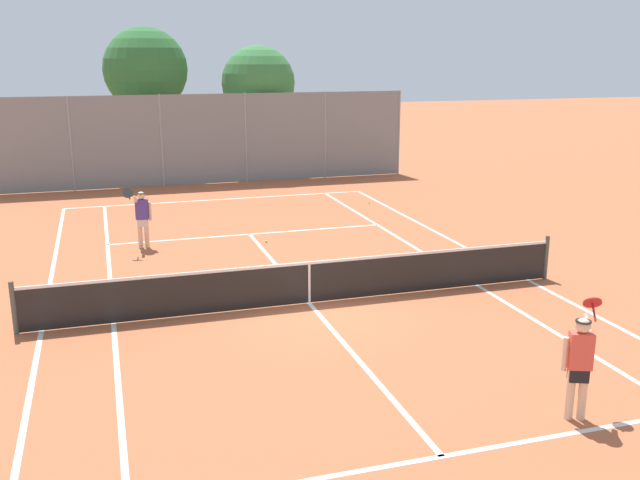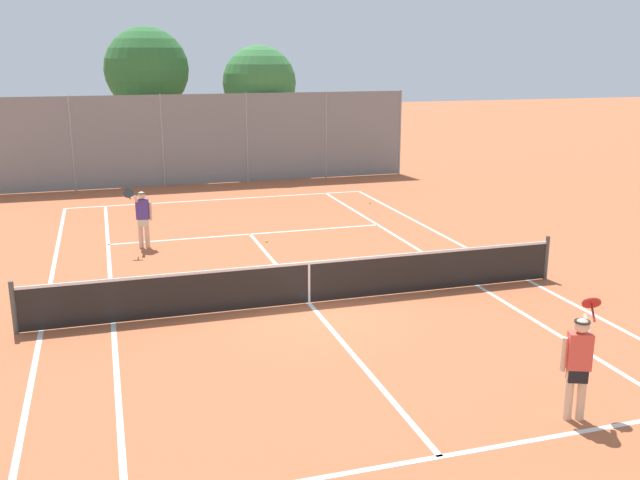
{
  "view_description": "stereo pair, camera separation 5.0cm",
  "coord_description": "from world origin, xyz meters",
  "px_view_note": "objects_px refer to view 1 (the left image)",
  "views": [
    {
      "loc": [
        -4.12,
        -14.12,
        5.31
      ],
      "look_at": [
        0.71,
        1.5,
        1.0
      ],
      "focal_mm": 40.0,
      "sensor_mm": 36.0,
      "label": 1
    },
    {
      "loc": [
        -4.07,
        -14.14,
        5.31
      ],
      "look_at": [
        0.71,
        1.5,
        1.0
      ],
      "focal_mm": 40.0,
      "sensor_mm": 36.0,
      "label": 2
    }
  ],
  "objects_px": {
    "player_near_side": "(579,361)",
    "loose_tennis_ball_2": "(266,241)",
    "loose_tennis_ball_1": "(137,294)",
    "tree_behind_right": "(257,85)",
    "loose_tennis_ball_0": "(369,203)",
    "player_far_left": "(142,216)",
    "tree_behind_left": "(144,73)",
    "tennis_net": "(309,281)"
  },
  "relations": [
    {
      "from": "tree_behind_right",
      "to": "player_far_left",
      "type": "bearing_deg",
      "value": -117.03
    },
    {
      "from": "tennis_net",
      "to": "tree_behind_right",
      "type": "distance_m",
      "value": 17.67
    },
    {
      "from": "tennis_net",
      "to": "loose_tennis_ball_0",
      "type": "xyz_separation_m",
      "value": [
        5.08,
        9.57,
        -0.48
      ]
    },
    {
      "from": "tree_behind_left",
      "to": "tree_behind_right",
      "type": "bearing_deg",
      "value": -8.35
    },
    {
      "from": "loose_tennis_ball_1",
      "to": "loose_tennis_ball_2",
      "type": "distance_m",
      "value": 5.3
    },
    {
      "from": "tennis_net",
      "to": "player_far_left",
      "type": "relative_size",
      "value": 6.76
    },
    {
      "from": "tree_behind_right",
      "to": "loose_tennis_ball_0",
      "type": "bearing_deg",
      "value": -72.14
    },
    {
      "from": "loose_tennis_ball_0",
      "to": "loose_tennis_ball_2",
      "type": "height_order",
      "value": "same"
    },
    {
      "from": "tree_behind_right",
      "to": "loose_tennis_ball_1",
      "type": "bearing_deg",
      "value": -111.93
    },
    {
      "from": "loose_tennis_ball_1",
      "to": "player_far_left",
      "type": "bearing_deg",
      "value": 84.05
    },
    {
      "from": "loose_tennis_ball_2",
      "to": "loose_tennis_ball_1",
      "type": "bearing_deg",
      "value": -136.41
    },
    {
      "from": "player_far_left",
      "to": "tree_behind_right",
      "type": "xyz_separation_m",
      "value": [
        5.79,
        11.35,
        3.0
      ]
    },
    {
      "from": "player_far_left",
      "to": "loose_tennis_ball_2",
      "type": "xyz_separation_m",
      "value": [
        3.41,
        -0.45,
        -0.89
      ]
    },
    {
      "from": "loose_tennis_ball_0",
      "to": "tree_behind_left",
      "type": "bearing_deg",
      "value": 131.02
    },
    {
      "from": "player_far_left",
      "to": "loose_tennis_ball_1",
      "type": "bearing_deg",
      "value": -95.95
    },
    {
      "from": "loose_tennis_ball_0",
      "to": "loose_tennis_ball_1",
      "type": "bearing_deg",
      "value": -137.62
    },
    {
      "from": "loose_tennis_ball_1",
      "to": "tree_behind_left",
      "type": "distance_m",
      "value": 16.81
    },
    {
      "from": "tree_behind_left",
      "to": "loose_tennis_ball_2",
      "type": "bearing_deg",
      "value": -79.28
    },
    {
      "from": "tennis_net",
      "to": "player_far_left",
      "type": "xyz_separation_m",
      "value": [
        -3.15,
        5.78,
        0.42
      ]
    },
    {
      "from": "player_near_side",
      "to": "player_far_left",
      "type": "relative_size",
      "value": 1.0
    },
    {
      "from": "player_near_side",
      "to": "tree_behind_left",
      "type": "distance_m",
      "value": 24.53
    },
    {
      "from": "player_far_left",
      "to": "tree_behind_left",
      "type": "bearing_deg",
      "value": 85.03
    },
    {
      "from": "player_near_side",
      "to": "player_far_left",
      "type": "bearing_deg",
      "value": 115.05
    },
    {
      "from": "loose_tennis_ball_1",
      "to": "tree_behind_right",
      "type": "relative_size",
      "value": 0.01
    },
    {
      "from": "loose_tennis_ball_1",
      "to": "tree_behind_right",
      "type": "height_order",
      "value": "tree_behind_right"
    },
    {
      "from": "player_near_side",
      "to": "loose_tennis_ball_0",
      "type": "relative_size",
      "value": 26.88
    },
    {
      "from": "tennis_net",
      "to": "tree_behind_left",
      "type": "xyz_separation_m",
      "value": [
        -2.1,
        17.83,
        3.98
      ]
    },
    {
      "from": "player_near_side",
      "to": "loose_tennis_ball_1",
      "type": "distance_m",
      "value": 9.78
    },
    {
      "from": "loose_tennis_ball_0",
      "to": "player_near_side",
      "type": "bearing_deg",
      "value": -99.84
    },
    {
      "from": "loose_tennis_ball_2",
      "to": "tree_behind_right",
      "type": "xyz_separation_m",
      "value": [
        2.38,
        11.79,
        3.9
      ]
    },
    {
      "from": "player_far_left",
      "to": "tree_behind_right",
      "type": "relative_size",
      "value": 0.31
    },
    {
      "from": "tennis_net",
      "to": "tree_behind_left",
      "type": "distance_m",
      "value": 18.38
    },
    {
      "from": "player_near_side",
      "to": "loose_tennis_ball_2",
      "type": "bearing_deg",
      "value": 100.5
    },
    {
      "from": "player_near_side",
      "to": "player_far_left",
      "type": "height_order",
      "value": "same"
    },
    {
      "from": "loose_tennis_ball_2",
      "to": "tennis_net",
      "type": "bearing_deg",
      "value": -92.83
    },
    {
      "from": "player_far_left",
      "to": "loose_tennis_ball_2",
      "type": "relative_size",
      "value": 26.88
    },
    {
      "from": "loose_tennis_ball_0",
      "to": "tree_behind_right",
      "type": "xyz_separation_m",
      "value": [
        -2.43,
        7.56,
        3.9
      ]
    },
    {
      "from": "player_near_side",
      "to": "tree_behind_right",
      "type": "height_order",
      "value": "tree_behind_right"
    },
    {
      "from": "tennis_net",
      "to": "loose_tennis_ball_0",
      "type": "bearing_deg",
      "value": 62.06
    },
    {
      "from": "player_far_left",
      "to": "tree_behind_left",
      "type": "relative_size",
      "value": 0.28
    },
    {
      "from": "loose_tennis_ball_1",
      "to": "tree_behind_right",
      "type": "bearing_deg",
      "value": 68.07
    },
    {
      "from": "player_near_side",
      "to": "player_far_left",
      "type": "xyz_separation_m",
      "value": [
        -5.52,
        11.81,
        0.0
      ]
    }
  ]
}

